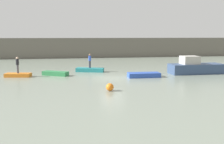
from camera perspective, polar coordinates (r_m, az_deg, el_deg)
The scene contains 10 objects.
ground_plane at distance 25.56m, azimuth 0.04°, elevation -1.48°, with size 120.00×120.00×0.00m, color gray.
embankment_wall at distance 49.23m, azimuth -4.50°, elevation 5.69°, with size 80.00×1.20×3.96m, color #666056.
motorboat at distance 30.35m, azimuth 18.93°, elevation 1.06°, with size 6.38×2.24×2.09m.
rowboat_orange at distance 28.37m, azimuth -21.21°, elevation -0.66°, with size 2.71×1.08×0.39m, color orange.
rowboat_green at distance 28.06m, azimuth -13.17°, elevation -0.33°, with size 2.97×0.92×0.46m, color #2D7F47.
rowboat_teal at distance 30.18m, azimuth -5.21°, elevation 0.50°, with size 3.42×1.01×0.48m, color teal.
rowboat_blue at distance 26.42m, azimuth 7.50°, elevation -0.69°, with size 3.47×1.27×0.49m, color #2B4CAD.
person_dark_shirt at distance 28.21m, azimuth -21.35°, elevation 1.75°, with size 0.32×0.32×1.79m.
person_blue_shirt at distance 30.04m, azimuth -5.24°, elevation 2.83°, with size 0.32×0.32×1.76m.
mooring_buoy at distance 19.76m, azimuth -0.50°, elevation -3.57°, with size 0.63×0.63×0.63m, color orange.
Camera 1 is at (-4.04, -24.84, 4.50)m, focal length 38.89 mm.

